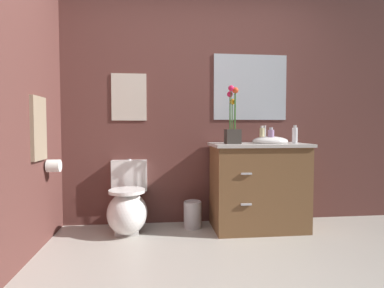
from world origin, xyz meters
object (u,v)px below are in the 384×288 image
object	(u,v)px
toilet	(128,207)
toilet_paper_roll	(54,166)
wall_poster	(129,97)
vanity_cabinet	(258,185)
flower_vase	(233,126)
trash_bin	(193,214)
wall_mirror	(250,87)
hanging_towel	(39,128)
lotion_bottle	(271,136)
soap_bottle	(262,135)
hand_wash_bottle	(295,135)

from	to	relation	value
toilet	toilet_paper_roll	xyz separation A→B (m)	(-0.62, -0.20, 0.44)
wall_poster	toilet_paper_roll	bearing A→B (deg)	-143.02
vanity_cabinet	flower_vase	xyz separation A→B (m)	(-0.28, -0.06, 0.59)
trash_bin	wall_mirror	world-z (taller)	wall_mirror
flower_vase	wall_mirror	distance (m)	0.61
hanging_towel	lotion_bottle	bearing A→B (deg)	8.37
wall_mirror	toilet	bearing A→B (deg)	-168.30
toilet	flower_vase	bearing A→B (deg)	-4.97
trash_bin	wall_poster	bearing A→B (deg)	162.29
trash_bin	toilet	bearing A→B (deg)	-174.36
flower_vase	soap_bottle	xyz separation A→B (m)	(0.35, 0.17, -0.10)
vanity_cabinet	trash_bin	world-z (taller)	vanity_cabinet
lotion_bottle	wall_mirror	world-z (taller)	wall_mirror
soap_bottle	toilet_paper_roll	world-z (taller)	soap_bottle
trash_bin	toilet_paper_roll	distance (m)	1.39
soap_bottle	trash_bin	bearing A→B (deg)	-178.54
hand_wash_bottle	wall_mirror	world-z (taller)	wall_mirror
lotion_bottle	hand_wash_bottle	size ratio (longest dim) A/B	0.88
vanity_cabinet	toilet_paper_roll	distance (m)	1.93
toilet	flower_vase	xyz separation A→B (m)	(1.01, -0.09, 0.79)
toilet	lotion_bottle	distance (m)	1.56
vanity_cabinet	wall_poster	size ratio (longest dim) A/B	2.15
trash_bin	toilet_paper_roll	bearing A→B (deg)	-168.33
toilet	hand_wash_bottle	size ratio (longest dim) A/B	3.82
soap_bottle	vanity_cabinet	bearing A→B (deg)	-122.56
flower_vase	trash_bin	size ratio (longest dim) A/B	2.05
toilet	hand_wash_bottle	world-z (taller)	hand_wash_bottle
flower_vase	hanging_towel	xyz separation A→B (m)	(-1.68, -0.29, -0.03)
flower_vase	lotion_bottle	bearing A→B (deg)	2.73
flower_vase	soap_bottle	bearing A→B (deg)	25.83
soap_bottle	wall_poster	distance (m)	1.43
vanity_cabinet	lotion_bottle	bearing A→B (deg)	-21.67
toilet_paper_roll	wall_poster	bearing A→B (deg)	36.98
flower_vase	soap_bottle	size ratio (longest dim) A/B	3.17
soap_bottle	lotion_bottle	xyz separation A→B (m)	(0.04, -0.15, -0.01)
vanity_cabinet	flower_vase	world-z (taller)	flower_vase
hanging_towel	vanity_cabinet	bearing A→B (deg)	10.04
lotion_bottle	toilet_paper_roll	world-z (taller)	lotion_bottle
trash_bin	wall_mirror	xyz separation A→B (m)	(0.65, 0.20, 1.31)
wall_mirror	toilet_paper_roll	world-z (taller)	wall_mirror
lotion_bottle	toilet	bearing A→B (deg)	177.17
vanity_cabinet	lotion_bottle	world-z (taller)	vanity_cabinet
toilet	trash_bin	bearing A→B (deg)	5.64
lotion_bottle	hand_wash_bottle	world-z (taller)	hand_wash_bottle
soap_bottle	wall_poster	bearing A→B (deg)	172.23
soap_bottle	hanging_towel	distance (m)	2.09
soap_bottle	hand_wash_bottle	bearing A→B (deg)	-19.10
hand_wash_bottle	wall_poster	world-z (taller)	wall_poster
hand_wash_bottle	trash_bin	xyz separation A→B (m)	(-1.03, 0.09, -0.80)
soap_bottle	wall_poster	world-z (taller)	wall_poster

